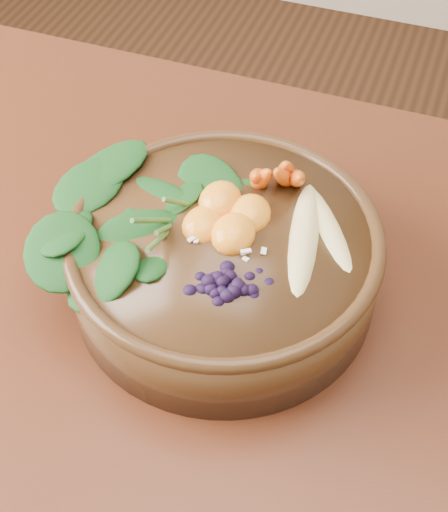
{
  "coord_description": "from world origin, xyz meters",
  "views": [
    {
      "loc": [
        0.02,
        -0.42,
        1.38
      ],
      "look_at": [
        -0.15,
        0.06,
        0.8
      ],
      "focal_mm": 50.0,
      "sensor_mm": 36.0,
      "label": 1
    }
  ],
  "objects": [
    {
      "name": "dining_table",
      "position": [
        0.0,
        0.0,
        0.66
      ],
      "size": [
        1.6,
        0.9,
        0.75
      ],
      "color": "#331C0C",
      "rests_on": "ground"
    },
    {
      "name": "carrot_cluster",
      "position": [
        -0.13,
        0.16,
        0.88
      ],
      "size": [
        0.09,
        0.09,
        0.09
      ],
      "primitive_type": null,
      "rotation": [
        0.0,
        0.0,
        0.33
      ],
      "color": "#DC5D18",
      "rests_on": "stoneware_bowl"
    },
    {
      "name": "stoneware_bowl",
      "position": [
        -0.15,
        0.06,
        0.79
      ],
      "size": [
        0.42,
        0.42,
        0.09
      ],
      "primitive_type": "cylinder",
      "rotation": [
        0.0,
        0.0,
        0.33
      ],
      "color": "#3F2712",
      "rests_on": "dining_table"
    },
    {
      "name": "banana_halves",
      "position": [
        -0.07,
        0.09,
        0.86
      ],
      "size": [
        0.12,
        0.19,
        0.03
      ],
      "rotation": [
        0.0,
        0.0,
        0.33
      ],
      "color": "#E0CC84",
      "rests_on": "stoneware_bowl"
    },
    {
      "name": "mandarin_cluster",
      "position": [
        -0.16,
        0.08,
        0.86
      ],
      "size": [
        0.12,
        0.13,
        0.04
      ],
      "primitive_type": null,
      "rotation": [
        0.0,
        0.0,
        0.33
      ],
      "color": "orange",
      "rests_on": "stoneware_bowl"
    },
    {
      "name": "kale_heap",
      "position": [
        -0.23,
        0.1,
        0.86
      ],
      "size": [
        0.27,
        0.25,
        0.05
      ],
      "primitive_type": null,
      "rotation": [
        0.0,
        0.0,
        0.33
      ],
      "color": "#154316",
      "rests_on": "stoneware_bowl"
    },
    {
      "name": "blueberry_pile",
      "position": [
        -0.13,
        -0.01,
        0.86
      ],
      "size": [
        0.18,
        0.16,
        0.05
      ],
      "primitive_type": null,
      "rotation": [
        0.0,
        0.0,
        0.33
      ],
      "color": "black",
      "rests_on": "stoneware_bowl"
    },
    {
      "name": "coconut_flakes",
      "position": [
        -0.15,
        0.04,
        0.84
      ],
      "size": [
        0.13,
        0.11,
        0.01
      ],
      "primitive_type": null,
      "rotation": [
        0.0,
        0.0,
        0.33
      ],
      "color": "white",
      "rests_on": "stoneware_bowl"
    }
  ]
}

